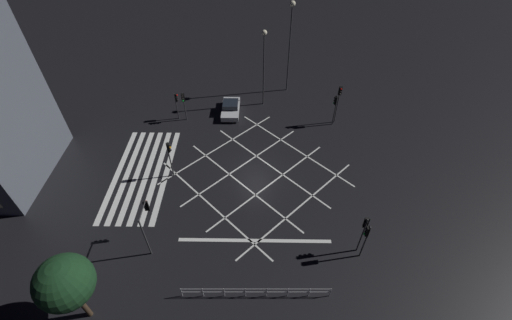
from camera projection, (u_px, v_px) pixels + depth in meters
ground_plane at (256, 174)px, 31.59m from camera, size 200.00×200.00×0.00m
road_markings at (182, 177)px, 31.33m from camera, size 17.79×21.97×0.01m
traffic_light_ne_main at (364, 228)px, 24.04m from camera, size 0.39×0.36×3.86m
traffic_light_ne_cross at (366, 236)px, 23.75m from camera, size 0.36×0.39×3.64m
traffic_light_median_south at (170, 153)px, 29.52m from camera, size 0.36×0.39×3.97m
traffic_light_sw_main at (184, 101)px, 35.85m from camera, size 0.39×0.36×3.40m
traffic_light_sw_cross at (177, 101)px, 36.15m from camera, size 0.36×0.39×3.22m
traffic_light_nw_cross at (335, 105)px, 35.25m from camera, size 0.36×0.39×3.55m
traffic_light_se_main at (146, 219)px, 24.24m from camera, size 1.95×0.36×4.21m
traffic_light_nw_main at (339, 98)px, 35.00m from camera, size 0.39×0.36×4.50m
street_lamp_east at (264, 52)px, 35.36m from camera, size 0.56×0.56×8.74m
street_lamp_west at (291, 26)px, 36.46m from camera, size 0.62×0.62×10.50m
street_tree_near at (65, 283)px, 19.41m from camera, size 3.34×3.34×6.08m
waiting_car at (231, 108)px, 38.10m from camera, size 4.03×1.89×1.31m
pedestrian_railing at (256, 291)px, 22.88m from camera, size 0.19×10.07×1.05m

